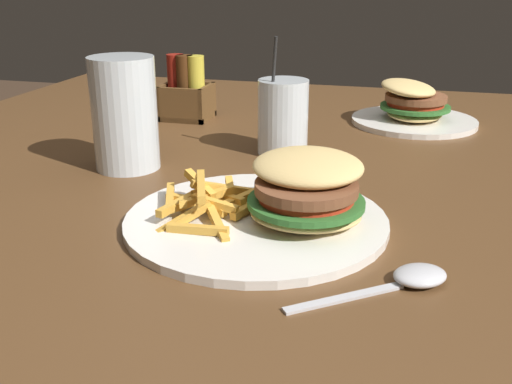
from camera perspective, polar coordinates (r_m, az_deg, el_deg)
name	(u,v)px	position (r m, az deg, el deg)	size (l,w,h in m)	color
dining_table	(360,220)	(0.87, 9.91, -2.62)	(1.68, 1.42, 0.72)	brown
meal_plate_near	(278,205)	(0.69, 2.10, -1.22)	(0.31, 0.31, 0.09)	white
beer_glass	(125,117)	(0.90, -12.38, 7.03)	(0.09, 0.09, 0.16)	silver
juice_glass	(283,120)	(0.96, 2.57, 6.88)	(0.08, 0.08, 0.19)	silver
spoon	(413,277)	(0.59, 14.72, -7.88)	(0.15, 0.12, 0.01)	silver
meal_plate_far	(413,108)	(1.19, 14.74, 7.73)	(0.24, 0.24, 0.09)	white
condiment_caddy	(186,94)	(1.19, -6.67, 9.29)	(0.09, 0.08, 0.12)	brown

